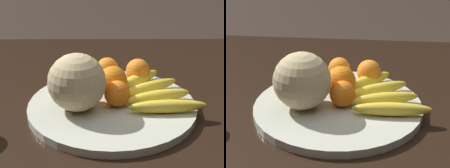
{
  "view_description": "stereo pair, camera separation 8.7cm",
  "coord_description": "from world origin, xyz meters",
  "views": [
    {
      "loc": [
        0.06,
        -0.83,
        1.21
      ],
      "look_at": [
        0.06,
        -0.03,
        0.85
      ],
      "focal_mm": 60.0,
      "sensor_mm": 36.0,
      "label": 1
    },
    {
      "loc": [
        0.14,
        -0.82,
        1.21
      ],
      "look_at": [
        0.06,
        -0.03,
        0.85
      ],
      "focal_mm": 60.0,
      "sensor_mm": 36.0,
      "label": 2
    }
  ],
  "objects": [
    {
      "name": "orange_front_right",
      "position": [
        0.06,
        0.01,
        0.83
      ],
      "size": [
        0.07,
        0.07,
        0.07
      ],
      "color": "orange",
      "rests_on": "fruit_bowl"
    },
    {
      "name": "orange_mid_center",
      "position": [
        -0.03,
        0.06,
        0.83
      ],
      "size": [
        0.06,
        0.06,
        0.06
      ],
      "color": "orange",
      "rests_on": "fruit_bowl"
    },
    {
      "name": "produce_tag",
      "position": [
        0.03,
        0.08,
        0.8
      ],
      "size": [
        0.09,
        0.04,
        0.0
      ],
      "rotation": [
        0.0,
        0.0,
        0.07
      ],
      "color": "white",
      "rests_on": "fruit_bowl"
    },
    {
      "name": "kitchen_table",
      "position": [
        0.0,
        0.0,
        0.68
      ],
      "size": [
        1.39,
        1.04,
        0.78
      ],
      "color": "black",
      "rests_on": "ground_plane"
    },
    {
      "name": "melon",
      "position": [
        -0.02,
        -0.06,
        0.86
      ],
      "size": [
        0.13,
        0.13,
        0.13
      ],
      "color": "#C6B284",
      "rests_on": "fruit_bowl"
    },
    {
      "name": "orange_back_right",
      "position": [
        0.07,
        -0.05,
        0.83
      ],
      "size": [
        0.06,
        0.06,
        0.06
      ],
      "color": "orange",
      "rests_on": "fruit_bowl"
    },
    {
      "name": "orange_front_left",
      "position": [
        0.05,
        0.11,
        0.83
      ],
      "size": [
        0.06,
        0.06,
        0.06
      ],
      "color": "orange",
      "rests_on": "fruit_bowl"
    },
    {
      "name": "banana_bunch",
      "position": [
        0.16,
        -0.01,
        0.81
      ],
      "size": [
        0.23,
        0.23,
        0.03
      ],
      "rotation": [
        0.0,
        0.0,
        6.71
      ],
      "color": "#473819",
      "rests_on": "fruit_bowl"
    },
    {
      "name": "orange_back_left",
      "position": [
        0.13,
        0.09,
        0.83
      ],
      "size": [
        0.06,
        0.06,
        0.06
      ],
      "color": "orange",
      "rests_on": "fruit_bowl"
    },
    {
      "name": "fruit_bowl",
      "position": [
        0.06,
        -0.03,
        0.79
      ],
      "size": [
        0.4,
        0.4,
        0.02
      ],
      "color": "beige",
      "rests_on": "kitchen_table"
    }
  ]
}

